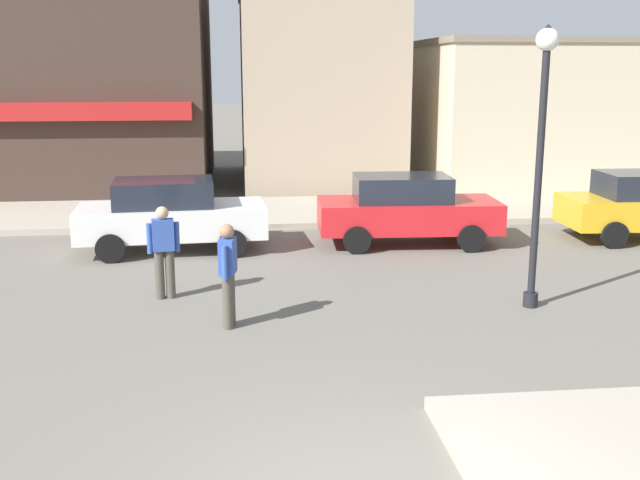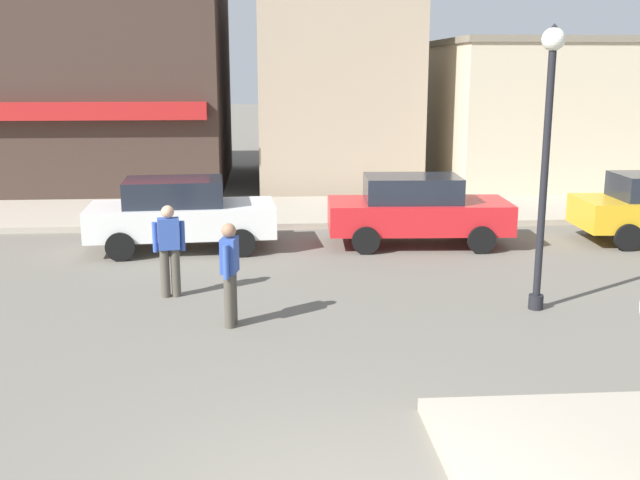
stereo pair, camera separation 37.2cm
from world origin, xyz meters
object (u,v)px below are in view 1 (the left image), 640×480
object	(u,v)px
parked_car_second	(406,209)
pedestrian_crossing_near	(164,249)
parked_car_nearest	(170,214)
lamp_post	(542,128)
pedestrian_crossing_far	(228,272)

from	to	relation	value
parked_car_second	pedestrian_crossing_near	bearing A→B (deg)	-144.46
parked_car_nearest	parked_car_second	xyz separation A→B (m)	(5.22, 0.07, 0.00)
lamp_post	pedestrian_crossing_far	xyz separation A→B (m)	(-4.98, -0.46, -2.09)
lamp_post	parked_car_nearest	distance (m)	8.10
pedestrian_crossing_near	pedestrian_crossing_far	size ratio (longest dim) A/B	1.00
pedestrian_crossing_near	parked_car_second	bearing A→B (deg)	35.54
parked_car_second	pedestrian_crossing_far	distance (m)	6.49
parked_car_nearest	pedestrian_crossing_far	bearing A→B (deg)	-75.68
lamp_post	parked_car_nearest	bearing A→B (deg)	143.50
pedestrian_crossing_far	lamp_post	bearing A→B (deg)	5.28
pedestrian_crossing_far	parked_car_second	bearing A→B (deg)	52.94
parked_car_second	lamp_post	bearing A→B (deg)	-77.30
lamp_post	pedestrian_crossing_near	size ratio (longest dim) A/B	2.82
parked_car_second	pedestrian_crossing_near	world-z (taller)	pedestrian_crossing_near
parked_car_nearest	pedestrian_crossing_near	bearing A→B (deg)	-86.79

